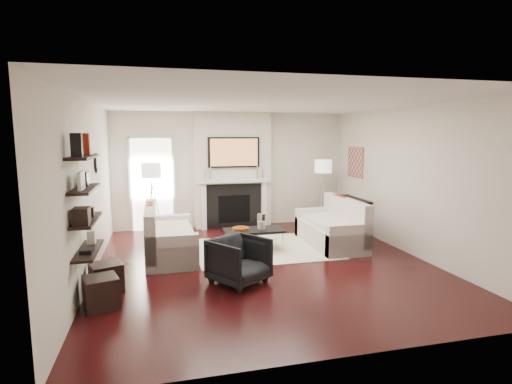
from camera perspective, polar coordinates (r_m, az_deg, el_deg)
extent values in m
plane|color=black|center=(6.93, 1.21, -10.15)|extent=(6.00, 6.00, 0.00)
plane|color=white|center=(6.60, 1.28, 12.72)|extent=(6.00, 6.00, 0.00)
plane|color=silver|center=(9.54, -3.47, 3.17)|extent=(5.50, 0.00, 5.50)
plane|color=silver|center=(3.85, 13.03, -4.41)|extent=(5.50, 0.00, 5.50)
plane|color=silver|center=(6.48, -22.93, 0.20)|extent=(0.00, 6.00, 6.00)
plane|color=silver|center=(7.81, 21.13, 1.54)|extent=(0.00, 6.00, 6.00)
cube|color=silver|center=(9.42, -3.34, 3.11)|extent=(1.80, 0.25, 2.70)
cube|color=black|center=(9.39, -3.14, -2.01)|extent=(1.30, 0.02, 1.04)
cube|color=black|center=(9.40, -3.13, -2.44)|extent=(0.75, 0.02, 0.65)
cube|color=white|center=(9.26, -7.49, -2.04)|extent=(0.12, 0.08, 1.10)
cube|color=white|center=(9.52, 1.15, -1.68)|extent=(0.12, 0.08, 1.10)
cube|color=white|center=(9.26, -3.11, 1.59)|extent=(1.70, 0.18, 0.07)
cube|color=black|center=(9.23, -3.17, 5.68)|extent=(1.20, 0.06, 0.70)
cube|color=#BF723F|center=(9.20, -3.14, 5.67)|extent=(1.10, 0.00, 0.62)
cylinder|color=silver|center=(9.16, -6.52, 2.65)|extent=(0.04, 0.04, 0.30)
cylinder|color=silver|center=(9.15, -7.32, 2.44)|extent=(0.04, 0.04, 0.24)
cylinder|color=silver|center=(9.37, 0.18, 2.82)|extent=(0.04, 0.04, 0.30)
cylinder|color=silver|center=(9.40, 0.95, 2.65)|extent=(0.04, 0.04, 0.24)
cube|color=white|center=(9.39, -14.60, 1.01)|extent=(0.90, 0.02, 2.10)
cube|color=white|center=(9.39, -17.53, 0.89)|extent=(0.06, 0.06, 2.16)
cube|color=white|center=(9.38, -11.67, 1.09)|extent=(0.06, 0.06, 2.16)
cube|color=white|center=(9.31, -14.84, 7.60)|extent=(1.02, 0.06, 0.06)
cube|color=beige|center=(7.76, 1.10, -8.08)|extent=(2.60, 2.00, 0.01)
cube|color=beige|center=(7.40, -12.10, -7.43)|extent=(0.85, 1.80, 0.42)
cube|color=beige|center=(7.32, -14.80, -5.14)|extent=(0.18, 1.80, 0.80)
cube|color=beige|center=(6.60, -11.89, -8.54)|extent=(0.85, 0.18, 0.60)
cube|color=beige|center=(8.16, -12.31, -5.32)|extent=(0.85, 0.18, 0.60)
cube|color=beige|center=(7.34, -11.77, -5.46)|extent=(0.63, 1.44, 0.10)
cube|color=maroon|center=(7.57, -14.83, -3.12)|extent=(0.10, 0.42, 0.42)
cube|color=black|center=(6.99, -14.89, -4.14)|extent=(0.10, 0.40, 0.40)
cube|color=beige|center=(8.12, 10.52, -6.00)|extent=(0.85, 1.80, 0.42)
cube|color=beige|center=(8.19, 12.72, -3.67)|extent=(0.18, 1.80, 0.80)
cube|color=beige|center=(7.39, 13.14, -6.77)|extent=(0.85, 0.18, 0.60)
cube|color=beige|center=(8.82, 8.36, -4.22)|extent=(0.85, 0.18, 0.60)
cube|color=beige|center=(8.04, 10.24, -4.23)|extent=(0.63, 1.44, 0.10)
cube|color=maroon|center=(8.41, 11.85, -1.92)|extent=(0.10, 0.42, 0.42)
cube|color=black|center=(7.89, 13.73, -2.71)|extent=(0.10, 0.40, 0.40)
cube|color=black|center=(7.52, -0.30, -5.50)|extent=(1.10, 0.55, 0.04)
cylinder|color=silver|center=(7.26, -3.76, -7.72)|extent=(0.02, 0.02, 0.38)
cylinder|color=silver|center=(7.50, 3.85, -7.22)|extent=(0.02, 0.02, 0.38)
cylinder|color=silver|center=(7.68, -4.34, -6.85)|extent=(0.02, 0.02, 0.38)
cylinder|color=silver|center=(7.90, 2.87, -6.41)|extent=(0.02, 0.02, 0.38)
cylinder|color=white|center=(7.52, 0.81, -4.25)|extent=(0.17, 0.17, 0.29)
cylinder|color=white|center=(7.53, 0.81, -4.74)|extent=(0.10, 0.10, 0.16)
cylinder|color=#9E491A|center=(7.46, -2.18, -5.27)|extent=(0.31, 0.31, 0.05)
imported|color=black|center=(5.96, -2.43, -9.43)|extent=(0.98, 0.97, 0.75)
cylinder|color=silver|center=(8.64, -14.55, -2.62)|extent=(0.02, 0.02, 1.20)
cylinder|color=white|center=(8.53, -14.75, 3.00)|extent=(0.40, 0.40, 0.30)
cylinder|color=silver|center=(8.64, -13.82, -2.59)|extent=(0.25, 0.02, 1.23)
cylinder|color=silver|center=(8.74, -14.90, -2.51)|extent=(0.14, 0.22, 1.23)
cylinder|color=silver|center=(8.55, -14.92, -2.74)|extent=(0.14, 0.22, 1.23)
cylinder|color=silver|center=(9.59, 9.46, -1.42)|extent=(0.02, 0.02, 1.20)
cylinder|color=white|center=(9.48, 9.58, 3.65)|extent=(0.40, 0.40, 0.30)
cylinder|color=silver|center=(9.63, 10.06, -1.39)|extent=(0.25, 0.02, 1.23)
cylinder|color=silver|center=(9.65, 8.94, -1.35)|extent=(0.14, 0.22, 1.23)
cylinder|color=silver|center=(9.48, 9.38, -1.53)|extent=(0.14, 0.22, 1.23)
cube|color=black|center=(9.34, 13.62, -0.98)|extent=(0.35, 1.20, 0.04)
cube|color=black|center=(8.93, 15.17, -3.89)|extent=(0.30, 0.04, 0.71)
cube|color=black|center=(9.89, 12.08, -2.64)|extent=(0.30, 0.04, 0.71)
cube|color=#9B5F4D|center=(9.52, 14.02, 4.14)|extent=(0.03, 0.70, 0.70)
cube|color=black|center=(5.62, -22.81, -7.72)|extent=(0.25, 1.00, 0.03)
cube|color=black|center=(5.53, -23.04, -3.72)|extent=(0.25, 1.00, 0.04)
cube|color=black|center=(5.46, -23.27, 0.40)|extent=(0.25, 1.00, 0.04)
cube|color=black|center=(5.43, -23.51, 4.58)|extent=(0.25, 1.00, 0.04)
cube|color=black|center=(5.08, -24.26, 6.12)|extent=(0.12, 0.10, 0.28)
cube|color=maroon|center=(5.60, -23.29, 6.30)|extent=(0.12, 0.10, 0.28)
cube|color=white|center=(5.25, -23.70, 1.49)|extent=(0.04, 0.30, 0.22)
cube|color=black|center=(5.63, -23.04, 1.72)|extent=(0.04, 0.22, 0.18)
cube|color=black|center=(5.19, -23.67, -3.17)|extent=(0.18, 0.25, 0.20)
cube|color=black|center=(5.65, -22.87, -2.67)|extent=(0.15, 0.12, 0.12)
cube|color=black|center=(5.46, -23.08, -7.71)|extent=(0.14, 0.20, 0.05)
cube|color=white|center=(5.85, -22.46, -5.99)|extent=(0.10, 0.10, 0.18)
cylinder|color=black|center=(7.33, -21.85, 3.85)|extent=(0.04, 0.34, 0.34)
cylinder|color=white|center=(7.33, -21.65, 3.86)|extent=(0.01, 0.29, 0.29)
cube|color=black|center=(6.08, -20.61, -11.33)|extent=(0.51, 0.51, 0.40)
cube|color=black|center=(5.56, -21.27, -13.21)|extent=(0.50, 0.50, 0.40)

